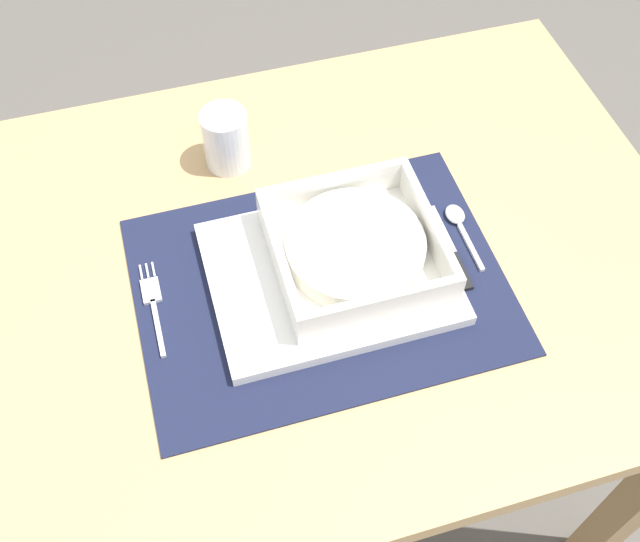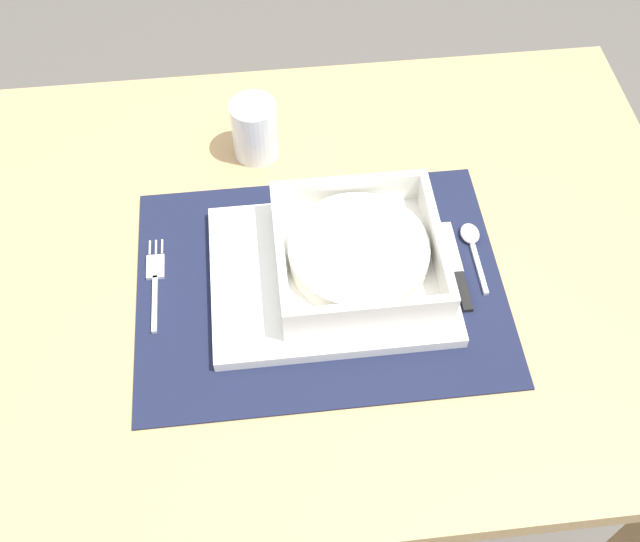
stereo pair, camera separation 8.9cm
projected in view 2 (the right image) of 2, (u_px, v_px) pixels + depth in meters
The scene contains 10 objects.
ground_plane at pixel (324, 466), 1.54m from camera, with size 6.00×6.00×0.00m, color #59544C.
dining_table at pixel (326, 301), 1.03m from camera, with size 0.95×0.72×0.73m.
placemat at pixel (320, 284), 0.92m from camera, with size 0.44×0.33×0.00m, color #191E38.
serving_plate at pixel (327, 274), 0.92m from camera, with size 0.29×0.23×0.02m, color white.
porridge_bowl at pixel (358, 254), 0.90m from camera, with size 0.20×0.20×0.05m.
fork at pixel (155, 277), 0.92m from camera, with size 0.02×0.14×0.00m.
spoon at pixel (472, 240), 0.95m from camera, with size 0.02×0.11×0.01m.
butter_knife at pixel (458, 271), 0.92m from camera, with size 0.01×0.13×0.01m.
bread_knife at pixel (443, 287), 0.91m from camera, with size 0.01×0.13×0.01m.
drinking_glass at pixel (255, 132), 1.02m from camera, with size 0.06×0.06×0.09m.
Camera 2 is at (-0.07, -0.56, 1.49)m, focal length 42.18 mm.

